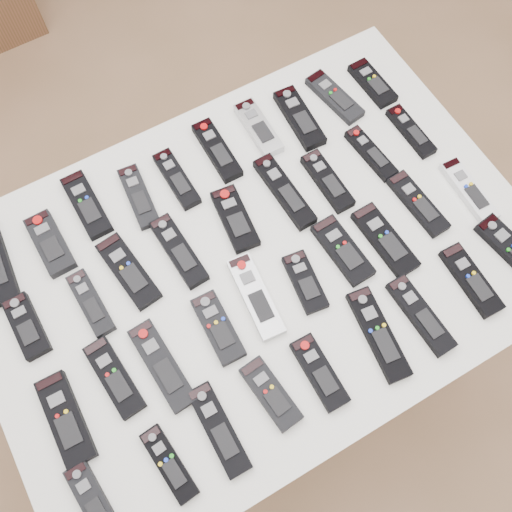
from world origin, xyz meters
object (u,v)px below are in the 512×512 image
remote_28 (469,191)px  remote_16 (327,181)px  remote_9 (372,83)px  remote_31 (219,429)px  remote_3 (139,197)px  remote_6 (258,128)px  remote_19 (66,419)px  remote_2 (87,205)px  remote_32 (271,394)px  remote_4 (177,179)px  remote_27 (418,204)px  remote_18 (411,131)px  remote_23 (256,296)px  remote_24 (305,282)px  remote_35 (421,315)px  remote_21 (162,365)px  remote_11 (91,303)px  remote_22 (218,328)px  remote_1 (50,243)px  remote_17 (371,153)px  remote_30 (169,464)px  remote_14 (235,219)px  remote_26 (385,240)px  remote_5 (217,150)px  remote_36 (471,280)px  remote_25 (343,250)px  remote_34 (378,334)px  table (256,269)px  remote_7 (299,118)px  remote_8 (335,97)px  remote_20 (114,377)px  remote_33 (319,372)px  remote_10 (27,326)px  remote_29 (94,503)px  remote_15 (284,191)px

remote_28 → remote_16: bearing=148.3°
remote_9 → remote_31: bearing=-145.1°
remote_3 → remote_6: remote_6 is taller
remote_19 → remote_28: remote_19 is taller
remote_2 → remote_9: 0.78m
remote_9 → remote_32: bearing=-140.5°
remote_4 → remote_27: 0.57m
remote_18 → remote_23: bearing=-162.1°
remote_24 → remote_35: size_ratio=0.75×
remote_21 → remote_11: bearing=107.1°
remote_22 → remote_24: (0.22, -0.00, -0.00)m
remote_1 → remote_17: 0.78m
remote_11 → remote_30: 0.38m
remote_23 → remote_24: bearing=-7.4°
remote_14 → remote_19: (-0.51, -0.22, 0.00)m
remote_26 → remote_27: 0.13m
remote_5 → remote_22: 0.45m
remote_30 → remote_36: 0.75m
remote_25 → remote_34: bearing=-104.1°
remote_6 → remote_27: 0.43m
table → remote_16: size_ratio=7.45×
remote_7 → remote_8: bearing=9.8°
remote_4 → remote_3: bearing=177.4°
remote_20 → remote_26: size_ratio=0.95×
remote_5 → remote_33: bearing=-96.5°
remote_9 → remote_16: 0.32m
remote_14 → remote_18: (0.50, -0.00, -0.00)m
remote_6 → remote_28: size_ratio=0.93×
remote_8 → remote_35: bearing=-113.8°
remote_5 → remote_8: remote_5 is taller
remote_36 → remote_10: bearing=158.5°
remote_21 → remote_23: (0.24, 0.03, 0.00)m
remote_3 → remote_33: (0.15, -0.56, 0.00)m
remote_21 → remote_24: size_ratio=1.43×
remote_7 → remote_20: size_ratio=1.05×
remote_1 → remote_36: 0.95m
remote_29 → remote_35: (0.76, -0.01, 0.00)m
remote_18 → remote_30: (-0.87, -0.40, 0.00)m
remote_27 → remote_32: bearing=-161.1°
remote_4 → remote_11: (-0.30, -0.19, 0.00)m
remote_17 → remote_26: bearing=-120.5°
remote_9 → remote_31: same height
remote_21 → remote_24: (0.36, 0.01, -0.00)m
remote_25 → remote_32: 0.36m
remote_35 → remote_15: bearing=102.0°
remote_33 → remote_35: size_ratio=0.85×
remote_23 → remote_36: bearing=-20.0°
remote_8 → remote_4: bearing=173.2°
remote_3 → remote_22: size_ratio=1.06×
remote_3 → remote_4: remote_4 is taller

